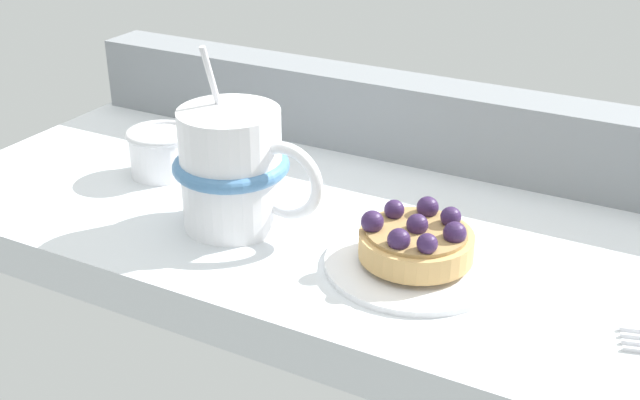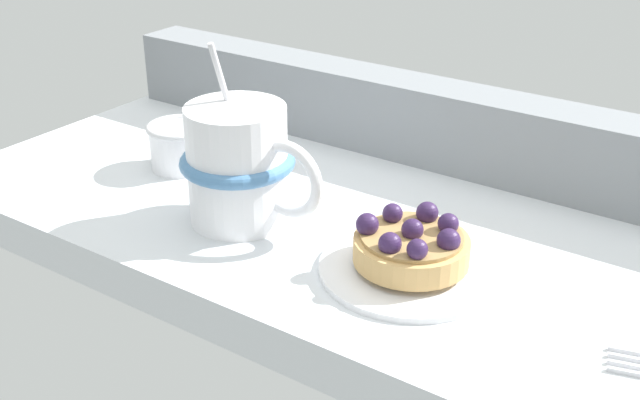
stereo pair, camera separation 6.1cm
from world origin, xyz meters
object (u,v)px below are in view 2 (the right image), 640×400
at_px(dessert_plate, 410,267).
at_px(coffee_mug, 240,165).
at_px(sugar_bowl, 180,144).
at_px(raspberry_tart, 412,245).

distance_m(dessert_plate, coffee_mug, 0.16).
height_order(dessert_plate, sugar_bowl, sugar_bowl).
bearing_deg(raspberry_tart, sugar_bowl, 170.41).
xyz_separation_m(raspberry_tart, sugar_bowl, (-0.27, 0.05, -0.00)).
height_order(dessert_plate, coffee_mug, coffee_mug).
bearing_deg(coffee_mug, raspberry_tart, 2.03).
xyz_separation_m(dessert_plate, sugar_bowl, (-0.27, 0.05, 0.02)).
bearing_deg(sugar_bowl, dessert_plate, -9.59).
relative_size(dessert_plate, raspberry_tart, 1.59).
height_order(raspberry_tart, sugar_bowl, raspberry_tart).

